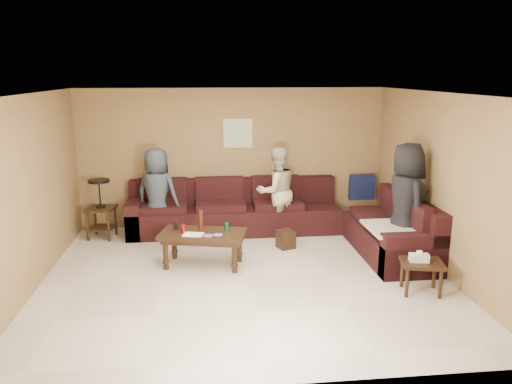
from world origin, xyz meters
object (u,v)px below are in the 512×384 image
at_px(waste_bin, 286,239).
at_px(person_left, 157,194).
at_px(side_table_right, 421,265).
at_px(end_table_left, 101,208).
at_px(person_right, 405,204).
at_px(sectional_sofa, 285,221).
at_px(person_middle, 277,191).
at_px(coffee_table, 203,237).

bearing_deg(waste_bin, person_left, 159.93).
relative_size(side_table_right, person_left, 0.38).
relative_size(end_table_left, person_right, 0.57).
bearing_deg(side_table_right, waste_bin, 127.79).
bearing_deg(person_left, waste_bin, -176.60).
bearing_deg(person_left, side_table_right, 166.85).
relative_size(sectional_sofa, person_left, 3.01).
bearing_deg(person_right, waste_bin, 59.53).
xyz_separation_m(sectional_sofa, person_middle, (-0.10, 0.31, 0.44)).
relative_size(coffee_table, person_middle, 0.86).
bearing_deg(side_table_right, end_table_left, 148.90).
height_order(waste_bin, person_left, person_left).
bearing_deg(coffee_table, side_table_right, -24.30).
distance_m(side_table_right, person_middle, 3.00).
xyz_separation_m(waste_bin, person_left, (-2.07, 0.76, 0.63)).
bearing_deg(coffee_table, waste_bin, 24.40).
xyz_separation_m(end_table_left, person_right, (4.67, -1.62, 0.36)).
height_order(sectional_sofa, person_right, person_right).
bearing_deg(person_left, coffee_table, 142.24).
bearing_deg(person_middle, end_table_left, -20.32).
bearing_deg(coffee_table, person_left, 118.77).
bearing_deg(side_table_right, person_left, 143.39).
height_order(side_table_right, waste_bin, side_table_right).
bearing_deg(person_right, person_middle, 42.97).
distance_m(end_table_left, person_right, 4.96).
bearing_deg(person_left, sectional_sofa, -165.44).
bearing_deg(waste_bin, person_middle, 93.59).
xyz_separation_m(end_table_left, person_middle, (2.99, -0.11, 0.24)).
height_order(person_middle, person_right, person_right).
xyz_separation_m(coffee_table, side_table_right, (2.76, -1.25, -0.06)).
distance_m(sectional_sofa, end_table_left, 3.13).
xyz_separation_m(coffee_table, person_left, (-0.75, 1.36, 0.34)).
bearing_deg(person_middle, sectional_sofa, 89.80).
distance_m(person_left, person_middle, 2.03).
distance_m(sectional_sofa, person_left, 2.20).
xyz_separation_m(sectional_sofa, coffee_table, (-1.38, -1.03, 0.11)).
xyz_separation_m(coffee_table, person_right, (2.96, -0.17, 0.47)).
bearing_deg(waste_bin, sectional_sofa, 82.69).
distance_m(coffee_table, waste_bin, 1.48).
xyz_separation_m(sectional_sofa, waste_bin, (-0.05, -0.42, -0.18)).
xyz_separation_m(end_table_left, person_left, (0.96, -0.09, 0.24)).
bearing_deg(end_table_left, person_right, -19.18).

